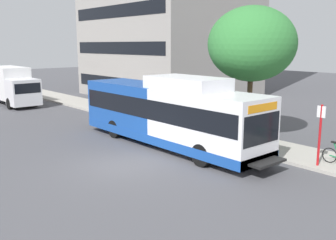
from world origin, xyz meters
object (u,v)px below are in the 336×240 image
transit_bus (168,113)px  bus_stop_sign_pole (320,130)px  box_truck_background (12,85)px  street_tree_near_stop (252,44)px

transit_bus → bus_stop_sign_pole: bearing=-71.2°
bus_stop_sign_pole → box_truck_background: (-3.67, 26.04, 0.09)m
bus_stop_sign_pole → street_tree_near_stop: size_ratio=0.37×
bus_stop_sign_pole → box_truck_background: size_ratio=0.37×
street_tree_near_stop → box_truck_background: 22.01m
transit_bus → bus_stop_sign_pole: size_ratio=4.71×
transit_bus → box_truck_background: (-1.31, 19.11, 0.04)m
street_tree_near_stop → bus_stop_sign_pole: bearing=-109.9°
street_tree_near_stop → box_truck_background: size_ratio=1.00×
street_tree_near_stop → box_truck_background: (-5.48, 21.03, -3.43)m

